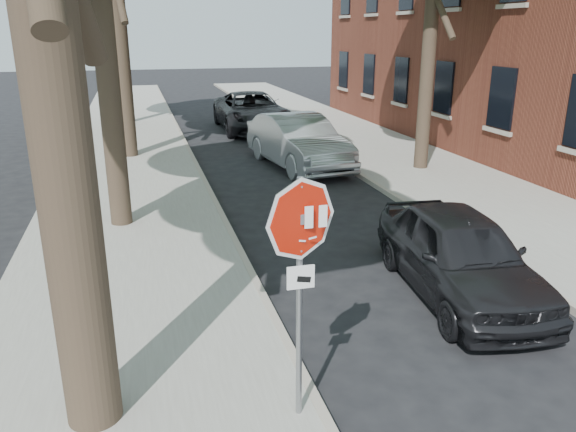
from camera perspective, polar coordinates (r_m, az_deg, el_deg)
name	(u,v)px	position (r m, az deg, el deg)	size (l,w,h in m)	color
ground	(359,410)	(6.65, 7.22, -19.00)	(120.00, 120.00, 0.00)	black
sidewalk_left	(128,171)	(17.31, -15.99, 4.40)	(4.00, 55.00, 0.12)	gray
sidewalk_right	(391,155)	(19.12, 10.46, 6.08)	(4.00, 55.00, 0.12)	gray
curb_left	(197,167)	(17.39, -9.22, 4.95)	(0.12, 55.00, 0.13)	#9E9384
curb_right	(333,159)	(18.35, 4.63, 5.82)	(0.12, 55.00, 0.13)	#9E9384
stop_sign	(300,255)	(5.44, 1.27, -3.99)	(0.76, 0.34, 2.61)	gray
car_a	(460,254)	(9.21, 17.03, -3.69)	(1.62, 4.04, 1.38)	black
car_b	(298,141)	(17.29, 1.03, 7.58)	(1.69, 4.83, 1.59)	#989CA0
car_d	(252,112)	(23.96, -3.71, 10.54)	(2.62, 5.69, 1.58)	black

